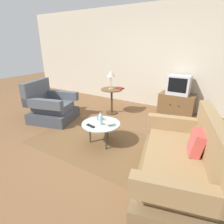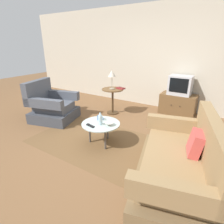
# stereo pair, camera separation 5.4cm
# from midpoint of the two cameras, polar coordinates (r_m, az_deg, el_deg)

# --- Properties ---
(ground_plane) EXTENTS (16.00, 16.00, 0.00)m
(ground_plane) POSITION_cam_midpoint_polar(r_m,az_deg,el_deg) (3.46, -4.29, -9.00)
(ground_plane) COLOR brown
(back_wall) EXTENTS (9.00, 0.12, 2.70)m
(back_wall) POSITION_cam_midpoint_polar(r_m,az_deg,el_deg) (5.28, 12.19, 16.52)
(back_wall) COLOR #BCB29E
(back_wall) RESTS_ON ground
(area_rug) EXTENTS (2.61, 1.50, 0.00)m
(area_rug) POSITION_cam_midpoint_polar(r_m,az_deg,el_deg) (3.37, -3.85, -9.82)
(area_rug) COLOR brown
(area_rug) RESTS_ON ground
(armchair) EXTENTS (1.13, 1.08, 0.93)m
(armchair) POSITION_cam_midpoint_polar(r_m,az_deg,el_deg) (4.48, -19.19, 1.34)
(armchair) COLOR #3E424B
(armchair) RESTS_ON ground
(couch) EXTENTS (1.25, 1.80, 0.93)m
(couch) POSITION_cam_midpoint_polar(r_m,az_deg,el_deg) (2.49, 20.25, -15.29)
(couch) COLOR brown
(couch) RESTS_ON ground
(coffee_table) EXTENTS (0.68, 0.68, 0.40)m
(coffee_table) POSITION_cam_midpoint_polar(r_m,az_deg,el_deg) (3.20, -4.01, -4.23)
(coffee_table) COLOR #B2C6C1
(coffee_table) RESTS_ON ground
(side_table) EXTENTS (0.54, 0.54, 0.65)m
(side_table) POSITION_cam_midpoint_polar(r_m,az_deg,el_deg) (4.59, -0.44, 5.18)
(side_table) COLOR brown
(side_table) RESTS_ON ground
(tv_stand) EXTENTS (0.87, 0.49, 0.52)m
(tv_stand) POSITION_cam_midpoint_polar(r_m,az_deg,el_deg) (4.94, 19.50, 2.51)
(tv_stand) COLOR brown
(tv_stand) RESTS_ON ground
(television) EXTENTS (0.54, 0.40, 0.47)m
(television) POSITION_cam_midpoint_polar(r_m,az_deg,el_deg) (4.80, 20.19, 8.08)
(television) COLOR #B7B7BC
(television) RESTS_ON tv_stand
(table_lamp) EXTENTS (0.19, 0.19, 0.46)m
(table_lamp) POSITION_cam_midpoint_polar(r_m,az_deg,el_deg) (4.46, -0.70, 11.89)
(table_lamp) COLOR #9E937A
(table_lamp) RESTS_ON side_table
(vase) EXTENTS (0.07, 0.07, 0.24)m
(vase) POSITION_cam_midpoint_polar(r_m,az_deg,el_deg) (3.09, -4.17, -2.10)
(vase) COLOR silver
(vase) RESTS_ON coffee_table
(mug) EXTENTS (0.13, 0.09, 0.09)m
(mug) POSITION_cam_midpoint_polar(r_m,az_deg,el_deg) (3.30, -4.35, -1.84)
(mug) COLOR #335184
(mug) RESTS_ON coffee_table
(bowl) EXTENTS (0.16, 0.16, 0.06)m
(bowl) POSITION_cam_midpoint_polar(r_m,az_deg,el_deg) (3.08, -1.40, -3.82)
(bowl) COLOR silver
(bowl) RESTS_ON coffee_table
(tv_remote_dark) EXTENTS (0.18, 0.08, 0.02)m
(tv_remote_dark) POSITION_cam_midpoint_polar(r_m,az_deg,el_deg) (3.08, -7.33, -4.36)
(tv_remote_dark) COLOR black
(tv_remote_dark) RESTS_ON coffee_table
(book) EXTENTS (0.23, 0.17, 0.03)m
(book) POSITION_cam_midpoint_polar(r_m,az_deg,el_deg) (4.55, 2.10, 7.57)
(book) COLOR maroon
(book) RESTS_ON side_table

